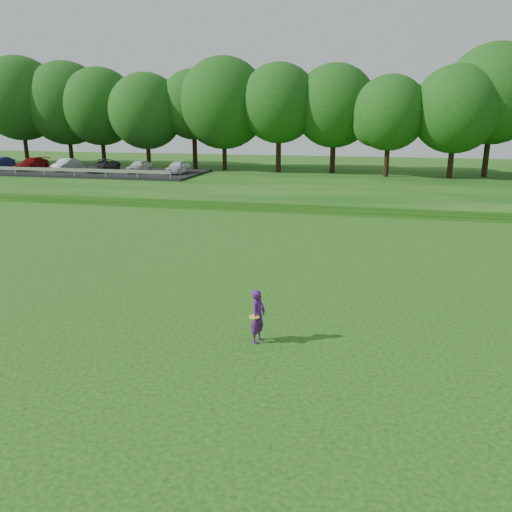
# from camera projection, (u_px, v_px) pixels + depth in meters

# --- Properties ---
(ground) EXTENTS (140.00, 140.00, 0.00)m
(ground) POSITION_uv_depth(u_px,v_px,m) (204.00, 335.00, 14.11)
(ground) COLOR #0E480D
(ground) RESTS_ON ground
(berm) EXTENTS (130.00, 30.00, 0.60)m
(berm) POSITION_uv_depth(u_px,v_px,m) (325.00, 181.00, 45.92)
(berm) COLOR #0E480D
(berm) RESTS_ON ground
(walking_path) EXTENTS (130.00, 1.60, 0.04)m
(walking_path) POSITION_uv_depth(u_px,v_px,m) (303.00, 211.00, 32.86)
(walking_path) COLOR gray
(walking_path) RESTS_ON ground
(treeline) EXTENTS (104.00, 7.00, 15.00)m
(treeline) POSITION_uv_depth(u_px,v_px,m) (332.00, 94.00, 47.58)
(treeline) COLOR #104612
(treeline) RESTS_ON berm
(parking_lot) EXTENTS (24.00, 9.00, 1.38)m
(parking_lot) POSITION_uv_depth(u_px,v_px,m) (83.00, 168.00, 49.91)
(parking_lot) COLOR black
(parking_lot) RESTS_ON berm
(woman) EXTENTS (0.47, 0.66, 1.50)m
(woman) POSITION_uv_depth(u_px,v_px,m) (258.00, 316.00, 13.53)
(woman) COLOR #4C1768
(woman) RESTS_ON ground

